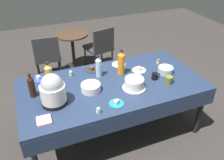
{
  "coord_description": "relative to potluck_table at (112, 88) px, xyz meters",
  "views": [
    {
      "loc": [
        -0.88,
        -2.18,
        2.32
      ],
      "look_at": [
        0.0,
        0.0,
        0.8
      ],
      "focal_mm": 37.77,
      "sensor_mm": 36.0,
      "label": 1
    }
  ],
  "objects": [
    {
      "name": "potluck_table",
      "position": [
        0.0,
        0.0,
        0.0
      ],
      "size": [
        2.2,
        1.1,
        0.75
      ],
      "color": "navy",
      "rests_on": "ground"
    },
    {
      "name": "soda_bottle_orange_juice",
      "position": [
        0.19,
        0.17,
        0.22
      ],
      "size": [
        0.09,
        0.09,
        0.34
      ],
      "color": "orange",
      "rests_on": "potluck_table"
    },
    {
      "name": "dessert_plate_white",
      "position": [
        0.45,
        0.15,
        0.07
      ],
      "size": [
        0.18,
        0.18,
        0.05
      ],
      "color": "white",
      "rests_on": "potluck_table"
    },
    {
      "name": "ceramic_snack_bowl",
      "position": [
        -0.28,
        -0.04,
        0.11
      ],
      "size": [
        0.22,
        0.22,
        0.09
      ],
      "primitive_type": "cylinder",
      "color": "silver",
      "rests_on": "potluck_table"
    },
    {
      "name": "coffee_mug_black",
      "position": [
        0.53,
        -0.1,
        0.1
      ],
      "size": [
        0.11,
        0.07,
        0.08
      ],
      "color": "black",
      "rests_on": "potluck_table"
    },
    {
      "name": "paper_napkin_stack",
      "position": [
        -0.86,
        -0.37,
        0.07
      ],
      "size": [
        0.14,
        0.14,
        0.02
      ],
      "primitive_type": "cube",
      "rotation": [
        0.0,
        0.0,
        -0.03
      ],
      "color": "pink",
      "rests_on": "potluck_table"
    },
    {
      "name": "soda_bottle_ginger_ale",
      "position": [
        -0.69,
        0.2,
        0.22
      ],
      "size": [
        0.08,
        0.08,
        0.33
      ],
      "color": "gold",
      "rests_on": "potluck_table"
    },
    {
      "name": "dessert_plate_charcoal",
      "position": [
        -0.13,
        0.39,
        0.07
      ],
      "size": [
        0.17,
        0.17,
        0.05
      ],
      "color": "#2D2D33",
      "rests_on": "potluck_table"
    },
    {
      "name": "slow_cooker",
      "position": [
        -0.71,
        -0.12,
        0.23
      ],
      "size": [
        0.27,
        0.27,
        0.36
      ],
      "color": "black",
      "rests_on": "potluck_table"
    },
    {
      "name": "maroon_chair_left",
      "position": [
        -0.56,
        1.61,
        -0.2
      ],
      "size": [
        0.47,
        0.47,
        0.85
      ],
      "color": "#333338",
      "rests_on": "ground"
    },
    {
      "name": "glass_salad_bowl",
      "position": [
        0.73,
        -0.02,
        0.1
      ],
      "size": [
        0.19,
        0.19,
        0.08
      ],
      "primitive_type": "cylinder",
      "color": "#B2C6BC",
      "rests_on": "potluck_table"
    },
    {
      "name": "frosted_layer_cake",
      "position": [
        0.2,
        -0.18,
        0.12
      ],
      "size": [
        0.27,
        0.27,
        0.13
      ],
      "color": "silver",
      "rests_on": "potluck_table"
    },
    {
      "name": "maroon_chair_right",
      "position": [
        0.42,
        1.61,
        -0.2
      ],
      "size": [
        0.52,
        0.52,
        0.85
      ],
      "color": "#333338",
      "rests_on": "ground"
    },
    {
      "name": "cupcake_lemon",
      "position": [
        0.78,
        0.23,
        0.09
      ],
      "size": [
        0.05,
        0.05,
        0.07
      ],
      "color": "beige",
      "rests_on": "potluck_table"
    },
    {
      "name": "dessert_plate_cream",
      "position": [
        0.26,
        0.4,
        0.07
      ],
      "size": [
        0.19,
        0.19,
        0.04
      ],
      "color": "beige",
      "rests_on": "potluck_table"
    },
    {
      "name": "coffee_mug_olive",
      "position": [
        0.63,
        -0.25,
        0.11
      ],
      "size": [
        0.13,
        0.09,
        0.09
      ],
      "color": "olive",
      "rests_on": "potluck_table"
    },
    {
      "name": "dessert_plate_teal",
      "position": [
        -0.1,
        -0.38,
        0.07
      ],
      "size": [
        0.16,
        0.16,
        0.04
      ],
      "color": "teal",
      "rests_on": "potluck_table"
    },
    {
      "name": "dessert_plate_cobalt",
      "position": [
        -0.8,
        0.41,
        0.07
      ],
      "size": [
        0.15,
        0.15,
        0.05
      ],
      "color": "#2D4CB2",
      "rests_on": "potluck_table"
    },
    {
      "name": "cupcake_mint",
      "position": [
        -0.41,
        0.37,
        0.09
      ],
      "size": [
        0.05,
        0.05,
        0.07
      ],
      "color": "beige",
      "rests_on": "potluck_table"
    },
    {
      "name": "soda_bottle_cola",
      "position": [
        -0.9,
        0.1,
        0.19
      ],
      "size": [
        0.08,
        0.08,
        0.29
      ],
      "color": "#33190F",
      "rests_on": "potluck_table"
    },
    {
      "name": "round_cafe_table",
      "position": [
        -0.05,
        1.83,
        -0.19
      ],
      "size": [
        0.6,
        0.6,
        0.72
      ],
      "color": "#473323",
      "rests_on": "ground"
    },
    {
      "name": "soda_bottle_water",
      "position": [
        -0.09,
        0.22,
        0.19
      ],
      "size": [
        0.07,
        0.07,
        0.29
      ],
      "color": "silver",
      "rests_on": "potluck_table"
    },
    {
      "name": "ground",
      "position": [
        0.0,
        0.0,
        -0.69
      ],
      "size": [
        9.0,
        9.0,
        0.0
      ],
      "primitive_type": "plane",
      "color": "#383330"
    },
    {
      "name": "cupcake_berry",
      "position": [
        -0.33,
        -0.44,
        0.09
      ],
      "size": [
        0.05,
        0.05,
        0.07
      ],
      "color": "beige",
      "rests_on": "potluck_table"
    }
  ]
}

